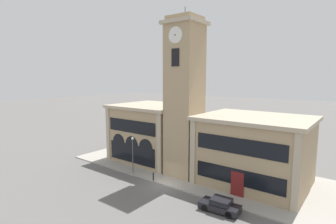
% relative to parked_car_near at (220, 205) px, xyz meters
% --- Properties ---
extents(ground_plane, '(300.00, 300.00, 0.00)m').
position_rel_parked_car_near_xyz_m(ground_plane, '(-8.56, 1.49, -0.72)').
color(ground_plane, '#605E5B').
extents(sidewalk_kerb, '(37.73, 14.61, 0.15)m').
position_rel_parked_car_near_xyz_m(sidewalk_kerb, '(-8.56, 8.79, -0.64)').
color(sidewalk_kerb, '#A39E93').
rests_on(sidewalk_kerb, ground_plane).
extents(clock_tower, '(4.80, 4.80, 22.30)m').
position_rel_parked_car_near_xyz_m(clock_tower, '(-8.56, 6.15, 9.89)').
color(clock_tower, tan).
rests_on(clock_tower, ground_plane).
extents(town_hall_left_wing, '(12.05, 10.70, 9.00)m').
position_rel_parked_car_near_xyz_m(town_hall_left_wing, '(-16.58, 9.06, 3.81)').
color(town_hall_left_wing, tan).
rests_on(town_hall_left_wing, ground_plane).
extents(town_hall_right_wing, '(13.21, 10.70, 8.59)m').
position_rel_parked_car_near_xyz_m(town_hall_right_wing, '(0.05, 9.07, 3.60)').
color(town_hall_right_wing, tan).
rests_on(town_hall_right_wing, ground_plane).
extents(parked_car_near, '(4.13, 2.06, 1.37)m').
position_rel_parked_car_near_xyz_m(parked_car_near, '(0.00, 0.00, 0.00)').
color(parked_car_near, black).
rests_on(parked_car_near, ground_plane).
extents(street_lamp, '(0.36, 0.36, 5.10)m').
position_rel_parked_car_near_xyz_m(street_lamp, '(-14.19, 1.93, 2.84)').
color(street_lamp, '#4C4C51').
rests_on(street_lamp, sidewalk_kerb).
extents(bollard, '(0.18, 0.18, 1.06)m').
position_rel_parked_car_near_xyz_m(bollard, '(-10.33, 1.75, -0.05)').
color(bollard, black).
rests_on(bollard, sidewalk_kerb).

